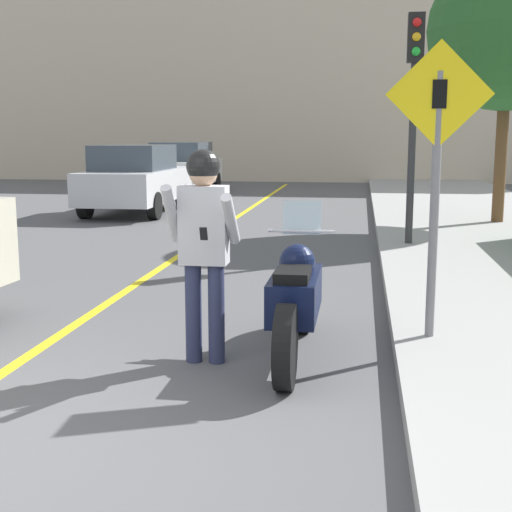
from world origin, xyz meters
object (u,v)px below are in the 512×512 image
object	(u,v)px
parked_car_silver	(136,179)
motorcycle	(295,299)
street_tree	(508,31)
crossing_sign	(436,162)
traffic_light	(414,85)
parked_car_white	(183,167)
person_biker	(204,232)

from	to	relation	value
parked_car_silver	motorcycle	bearing A→B (deg)	-65.66
street_tree	parked_car_silver	distance (m)	9.04
crossing_sign	traffic_light	size ratio (longest dim) A/B	0.70
crossing_sign	street_tree	bearing A→B (deg)	76.25
motorcycle	traffic_light	size ratio (longest dim) A/B	0.62
motorcycle	parked_car_silver	xyz separation A→B (m)	(-4.95, 10.95, 0.34)
traffic_light	street_tree	bearing A→B (deg)	58.61
traffic_light	parked_car_white	size ratio (longest dim) A/B	0.87
motorcycle	parked_car_silver	size ratio (longest dim) A/B	0.54
crossing_sign	parked_car_silver	distance (m)	12.32
motorcycle	crossing_sign	bearing A→B (deg)	14.08
motorcycle	traffic_light	distance (m)	6.42
street_tree	parked_car_white	size ratio (longest dim) A/B	1.28
motorcycle	street_tree	xyz separation A→B (m)	(3.35, 9.17, 3.44)
traffic_light	street_tree	world-z (taller)	street_tree
crossing_sign	person_biker	bearing A→B (deg)	-163.78
traffic_light	crossing_sign	bearing A→B (deg)	-91.72
person_biker	parked_car_silver	world-z (taller)	person_biker
parked_car_white	parked_car_silver	bearing A→B (deg)	-86.91
motorcycle	parked_car_silver	bearing A→B (deg)	114.34
motorcycle	crossing_sign	world-z (taller)	crossing_sign
motorcycle	parked_car_white	distance (m)	17.81
person_biker	parked_car_white	world-z (taller)	person_biker
traffic_light	person_biker	bearing A→B (deg)	-108.84
crossing_sign	street_tree	world-z (taller)	street_tree
street_tree	motorcycle	bearing A→B (deg)	-110.08
person_biker	parked_car_silver	distance (m)	11.98
street_tree	crossing_sign	bearing A→B (deg)	-103.75
motorcycle	person_biker	world-z (taller)	person_biker
motorcycle	traffic_light	bearing A→B (deg)	77.10
person_biker	street_tree	bearing A→B (deg)	66.50
traffic_light	parked_car_silver	bearing A→B (deg)	141.22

